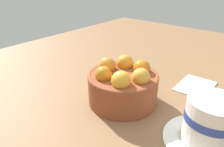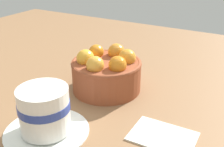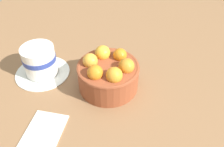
# 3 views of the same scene
# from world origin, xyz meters

# --- Properties ---
(ground_plane) EXTENTS (1.59, 1.19, 0.03)m
(ground_plane) POSITION_xyz_m (0.00, 0.00, -0.02)
(ground_plane) COLOR brown
(terracotta_bowl) EXTENTS (0.16, 0.16, 0.10)m
(terracotta_bowl) POSITION_xyz_m (0.00, -0.00, 0.05)
(terracotta_bowl) COLOR brown
(terracotta_bowl) RESTS_ON ground_plane
(coffee_cup) EXTENTS (0.15, 0.15, 0.09)m
(coffee_cup) POSITION_xyz_m (-0.01, -0.20, 0.04)
(coffee_cup) COLOR white
(coffee_cup) RESTS_ON ground_plane
(folded_napkin) EXTENTS (0.11, 0.08, 0.01)m
(folded_napkin) POSITION_xyz_m (0.18, -0.11, 0.00)
(folded_napkin) COLOR white
(folded_napkin) RESTS_ON ground_plane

